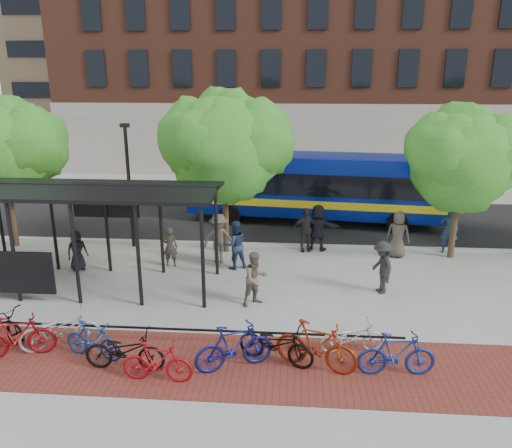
# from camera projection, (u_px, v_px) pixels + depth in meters

# --- Properties ---
(ground) EXTENTS (160.00, 160.00, 0.00)m
(ground) POSITION_uv_depth(u_px,v_px,m) (300.00, 286.00, 17.18)
(ground) COLOR #9E9E99
(ground) RESTS_ON ground
(asphalt_street) EXTENTS (160.00, 8.00, 0.01)m
(asphalt_street) POSITION_uv_depth(u_px,v_px,m) (299.00, 220.00, 24.81)
(asphalt_street) COLOR black
(asphalt_street) RESTS_ON ground
(curb) EXTENTS (160.00, 0.25, 0.12)m
(curb) POSITION_uv_depth(u_px,v_px,m) (299.00, 246.00, 20.98)
(curb) COLOR #B7B7B2
(curb) RESTS_ON ground
(brick_strip) EXTENTS (24.00, 3.00, 0.01)m
(brick_strip) POSITION_uv_depth(u_px,v_px,m) (221.00, 365.00, 12.56)
(brick_strip) COLOR maroon
(brick_strip) RESTS_ON ground
(bike_rack_rail) EXTENTS (12.00, 0.05, 0.95)m
(bike_rack_rail) POSITION_uv_depth(u_px,v_px,m) (179.00, 344.00, 13.52)
(bike_rack_rail) COLOR black
(bike_rack_rail) RESTS_ON ground
(building_brick) EXTENTS (55.00, 14.00, 20.00)m
(building_brick) POSITION_uv_depth(u_px,v_px,m) (431.00, 32.00, 38.31)
(building_brick) COLOR brown
(building_brick) RESTS_ON ground
(bus_shelter) EXTENTS (10.60, 3.07, 3.60)m
(bus_shelter) POSITION_uv_depth(u_px,v_px,m) (55.00, 201.00, 16.46)
(bus_shelter) COLOR black
(bus_shelter) RESTS_ON ground
(tree_a) EXTENTS (4.90, 4.00, 6.18)m
(tree_a) POSITION_uv_depth(u_px,v_px,m) (5.00, 145.00, 20.02)
(tree_a) COLOR #382619
(tree_a) RESTS_ON ground
(tree_b) EXTENTS (5.15, 4.20, 6.47)m
(tree_b) POSITION_uv_depth(u_px,v_px,m) (227.00, 142.00, 19.29)
(tree_b) COLOR #382619
(tree_b) RESTS_ON ground
(tree_c) EXTENTS (4.66, 3.80, 5.92)m
(tree_c) POSITION_uv_depth(u_px,v_px,m) (464.00, 156.00, 18.74)
(tree_c) COLOR #382619
(tree_c) RESTS_ON ground
(lamp_post_left) EXTENTS (0.35, 0.20, 5.12)m
(lamp_post_left) POSITION_uv_depth(u_px,v_px,m) (129.00, 183.00, 20.33)
(lamp_post_left) COLOR black
(lamp_post_left) RESTS_ON ground
(bus) EXTENTS (12.37, 3.91, 3.28)m
(bus) POSITION_uv_depth(u_px,v_px,m) (314.00, 184.00, 24.14)
(bus) COLOR navy
(bus) RESTS_ON ground
(bike_1) EXTENTS (1.97, 1.10, 1.14)m
(bike_1) POSITION_uv_depth(u_px,v_px,m) (17.00, 337.00, 12.78)
(bike_1) COLOR maroon
(bike_1) RESTS_ON ground
(bike_2) EXTENTS (2.20, 1.45, 1.09)m
(bike_2) POSITION_uv_depth(u_px,v_px,m) (60.00, 330.00, 13.14)
(bike_2) COLOR #979799
(bike_2) RESTS_ON ground
(bike_3) EXTENTS (1.72, 0.89, 1.00)m
(bike_3) POSITION_uv_depth(u_px,v_px,m) (93.00, 340.00, 12.74)
(bike_3) COLOR navy
(bike_3) RESTS_ON ground
(bike_4) EXTENTS (2.02, 0.73, 1.05)m
(bike_4) POSITION_uv_depth(u_px,v_px,m) (125.00, 350.00, 12.23)
(bike_4) COLOR black
(bike_4) RESTS_ON ground
(bike_5) EXTENTS (1.73, 0.54, 1.03)m
(bike_5) POSITION_uv_depth(u_px,v_px,m) (157.00, 362.00, 11.75)
(bike_5) COLOR #A00E16
(bike_5) RESTS_ON ground
(bike_7) EXTENTS (2.06, 1.36, 1.21)m
(bike_7) POSITION_uv_depth(u_px,v_px,m) (234.00, 347.00, 12.24)
(bike_7) COLOR navy
(bike_7) RESTS_ON ground
(bike_8) EXTENTS (2.14, 1.35, 1.06)m
(bike_8) POSITION_uv_depth(u_px,v_px,m) (276.00, 344.00, 12.52)
(bike_8) COLOR black
(bike_8) RESTS_ON ground
(bike_9) EXTENTS (2.17, 1.27, 1.26)m
(bike_9) POSITION_uv_depth(u_px,v_px,m) (316.00, 346.00, 12.23)
(bike_9) COLOR maroon
(bike_9) RESTS_ON ground
(bike_10) EXTENTS (1.76, 0.88, 0.88)m
(bike_10) POSITION_uv_depth(u_px,v_px,m) (352.00, 337.00, 13.03)
(bike_10) COLOR #B5B6B8
(bike_10) RESTS_ON ground
(bike_11) EXTENTS (1.92, 0.66, 1.13)m
(bike_11) POSITION_uv_depth(u_px,v_px,m) (396.00, 354.00, 11.99)
(bike_11) COLOR navy
(bike_11) RESTS_ON ground
(pedestrian_0) EXTENTS (0.88, 0.87, 1.53)m
(pedestrian_0) POSITION_uv_depth(u_px,v_px,m) (77.00, 250.00, 18.39)
(pedestrian_0) COLOR black
(pedestrian_0) RESTS_ON ground
(pedestrian_1) EXTENTS (0.59, 0.41, 1.54)m
(pedestrian_1) POSITION_uv_depth(u_px,v_px,m) (170.00, 247.00, 18.75)
(pedestrian_1) COLOR #39332D
(pedestrian_1) RESTS_ON ground
(pedestrian_2) EXTENTS (1.12, 1.03, 1.85)m
(pedestrian_2) POSITION_uv_depth(u_px,v_px,m) (235.00, 245.00, 18.49)
(pedestrian_2) COLOR #1F2E4A
(pedestrian_2) RESTS_ON ground
(pedestrian_3) EXTENTS (1.45, 1.16, 1.96)m
(pedestrian_3) POSITION_uv_depth(u_px,v_px,m) (219.00, 239.00, 18.98)
(pedestrian_3) COLOR #4D4539
(pedestrian_3) RESTS_ON ground
(pedestrian_4) EXTENTS (1.14, 0.65, 1.83)m
(pedestrian_4) POSITION_uv_depth(u_px,v_px,m) (305.00, 230.00, 20.30)
(pedestrian_4) COLOR #272727
(pedestrian_4) RESTS_ON ground
(pedestrian_5) EXTENTS (1.89, 1.03, 1.94)m
(pedestrian_5) POSITION_uv_depth(u_px,v_px,m) (318.00, 227.00, 20.40)
(pedestrian_5) COLOR black
(pedestrian_5) RESTS_ON ground
(pedestrian_6) EXTENTS (1.06, 0.87, 1.87)m
(pedestrian_6) POSITION_uv_depth(u_px,v_px,m) (398.00, 234.00, 19.64)
(pedestrian_6) COLOR #463E38
(pedestrian_6) RESTS_ON ground
(pedestrian_7) EXTENTS (0.79, 0.61, 1.92)m
(pedestrian_7) POSITION_uv_depth(u_px,v_px,m) (449.00, 230.00, 20.08)
(pedestrian_7) COLOR #20354C
(pedestrian_7) RESTS_ON ground
(pedestrian_8) EXTENTS (1.07, 1.04, 1.74)m
(pedestrian_8) POSITION_uv_depth(u_px,v_px,m) (256.00, 279.00, 15.60)
(pedestrian_8) COLOR brown
(pedestrian_8) RESTS_ON ground
(pedestrian_9) EXTENTS (0.94, 1.29, 1.79)m
(pedestrian_9) POSITION_uv_depth(u_px,v_px,m) (382.00, 267.00, 16.45)
(pedestrian_9) COLOR black
(pedestrian_9) RESTS_ON ground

